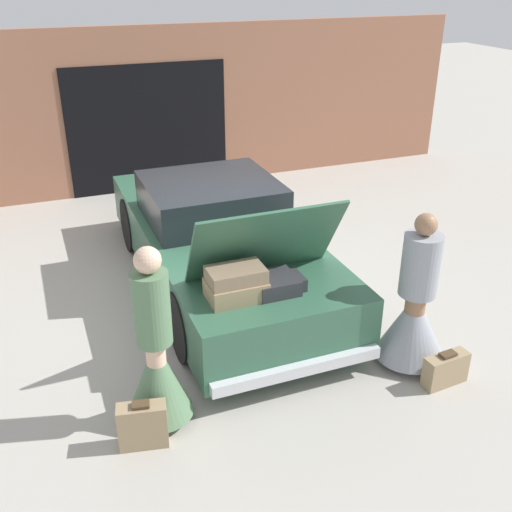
# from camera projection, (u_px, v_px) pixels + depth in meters

# --- Properties ---
(ground_plane) EXTENTS (40.00, 40.00, 0.00)m
(ground_plane) POSITION_uv_depth(u_px,v_px,m) (220.00, 283.00, 7.70)
(ground_plane) COLOR #ADA89E
(garage_wall_back) EXTENTS (12.00, 0.14, 2.80)m
(garage_wall_back) POSITION_uv_depth(u_px,v_px,m) (147.00, 111.00, 10.38)
(garage_wall_back) COLOR #9E664C
(garage_wall_back) RESTS_ON ground_plane
(car) EXTENTS (1.85, 4.74, 1.66)m
(car) POSITION_uv_depth(u_px,v_px,m) (218.00, 241.00, 7.44)
(car) COLOR #336047
(car) RESTS_ON ground_plane
(person_left) EXTENTS (0.59, 0.59, 1.72)m
(person_left) POSITION_uv_depth(u_px,v_px,m) (157.00, 363.00, 5.14)
(person_left) COLOR beige
(person_left) RESTS_ON ground_plane
(person_right) EXTENTS (0.71, 0.71, 1.64)m
(person_right) POSITION_uv_depth(u_px,v_px,m) (414.00, 313.00, 5.95)
(person_right) COLOR #997051
(person_right) RESTS_ON ground_plane
(suitcase_beside_left_person) EXTENTS (0.44, 0.24, 0.44)m
(suitcase_beside_left_person) POSITION_uv_depth(u_px,v_px,m) (143.00, 425.00, 5.03)
(suitcase_beside_left_person) COLOR #9E8460
(suitcase_beside_left_person) RESTS_ON ground_plane
(suitcase_beside_right_person) EXTENTS (0.47, 0.20, 0.36)m
(suitcase_beside_right_person) POSITION_uv_depth(u_px,v_px,m) (446.00, 369.00, 5.80)
(suitcase_beside_right_person) COLOR #9E8460
(suitcase_beside_right_person) RESTS_ON ground_plane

